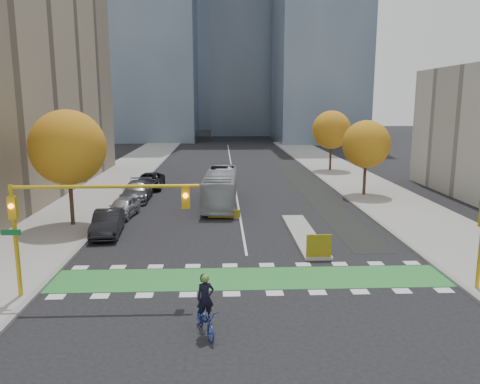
{
  "coord_description": "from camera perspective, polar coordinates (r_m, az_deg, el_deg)",
  "views": [
    {
      "loc": [
        -1.45,
        -20.68,
        8.72
      ],
      "look_at": [
        -0.23,
        8.87,
        3.0
      ],
      "focal_mm": 35.0,
      "sensor_mm": 36.0,
      "label": 1
    }
  ],
  "objects": [
    {
      "name": "sidewalk_west",
      "position": [
        43.3,
        -18.48,
        -1.14
      ],
      "size": [
        7.0,
        120.0,
        0.15
      ],
      "primitive_type": "cube",
      "color": "gray",
      "rests_on": "ground"
    },
    {
      "name": "parked_car_d",
      "position": [
        48.59,
        -10.91,
        1.34
      ],
      "size": [
        2.65,
        5.61,
        1.55
      ],
      "primitive_type": "imported",
      "rotation": [
        0.0,
        0.0,
        0.01
      ],
      "color": "black",
      "rests_on": "ground"
    },
    {
      "name": "tree_west",
      "position": [
        34.48,
        -20.26,
        5.11
      ],
      "size": [
        5.2,
        5.2,
        8.22
      ],
      "color": "#332114",
      "rests_on": "ground"
    },
    {
      "name": "parked_car_c",
      "position": [
        42.94,
        -12.45,
        0.13
      ],
      "size": [
        2.47,
        5.89,
        1.7
      ],
      "primitive_type": "imported",
      "rotation": [
        0.0,
        0.0,
        0.02
      ],
      "color": "#545459",
      "rests_on": "ground"
    },
    {
      "name": "curb_west",
      "position": [
        42.46,
        -13.94,
        -1.13
      ],
      "size": [
        0.3,
        120.0,
        0.16
      ],
      "primitive_type": "cube",
      "color": "gray",
      "rests_on": "ground"
    },
    {
      "name": "cyclist",
      "position": [
        18.35,
        -4.21,
        -14.65
      ],
      "size": [
        1.35,
        2.19,
        2.39
      ],
      "rotation": [
        0.0,
        0.0,
        0.33
      ],
      "color": "navy",
      "rests_on": "ground"
    },
    {
      "name": "parked_car_a",
      "position": [
        37.04,
        -14.08,
        -1.8
      ],
      "size": [
        2.31,
        4.65,
        1.52
      ],
      "primitive_type": "imported",
      "rotation": [
        0.0,
        0.0,
        -0.12
      ],
      "color": "#9F9EA3",
      "rests_on": "ground"
    },
    {
      "name": "tree_east_far",
      "position": [
        60.41,
        11.08,
        7.44
      ],
      "size": [
        4.8,
        4.8,
        7.65
      ],
      "color": "#332114",
      "rests_on": "ground"
    },
    {
      "name": "centre_line",
      "position": [
        61.32,
        -0.99,
        2.77
      ],
      "size": [
        0.15,
        70.0,
        0.01
      ],
      "primitive_type": "cube",
      "color": "silver",
      "rests_on": "ground"
    },
    {
      "name": "traffic_signal_west",
      "position": [
        21.69,
        -19.7,
        -2.18
      ],
      "size": [
        8.53,
        0.56,
        5.2
      ],
      "color": "#BF9914",
      "rests_on": "ground"
    },
    {
      "name": "hazard_board",
      "position": [
        26.67,
        9.59,
        -6.49
      ],
      "size": [
        1.4,
        0.12,
        1.3
      ],
      "primitive_type": "cube",
      "color": "yellow",
      "rests_on": "median_island"
    },
    {
      "name": "bus",
      "position": [
        40.01,
        -2.39,
        0.55
      ],
      "size": [
        3.08,
        10.92,
        3.01
      ],
      "primitive_type": "imported",
      "rotation": [
        0.0,
        0.0,
        -0.05
      ],
      "color": "#A8ACB0",
      "rests_on": "ground"
    },
    {
      "name": "sidewalk_east",
      "position": [
        44.19,
        17.46,
        -0.85
      ],
      "size": [
        7.0,
        120.0,
        0.15
      ],
      "primitive_type": "cube",
      "color": "gray",
      "rests_on": "ground"
    },
    {
      "name": "median_island",
      "position": [
        31.38,
        7.76,
        -5.13
      ],
      "size": [
        1.6,
        10.0,
        0.16
      ],
      "primitive_type": "cube",
      "color": "gray",
      "rests_on": "ground"
    },
    {
      "name": "ground",
      "position": [
        22.49,
        1.54,
        -11.87
      ],
      "size": [
        300.0,
        300.0,
        0.0
      ],
      "primitive_type": "plane",
      "color": "black",
      "rests_on": "ground"
    },
    {
      "name": "tower_far",
      "position": [
        163.71,
        -3.47,
        21.94
      ],
      "size": [
        26.0,
        26.0,
        80.0
      ],
      "primitive_type": "cube",
      "color": "#47566B",
      "rests_on": "ground"
    },
    {
      "name": "bike_lane_paint",
      "position": [
        52.19,
        7.54,
        1.24
      ],
      "size": [
        2.5,
        50.0,
        0.01
      ],
      "primitive_type": "cube",
      "color": "black",
      "rests_on": "ground"
    },
    {
      "name": "parked_car_b",
      "position": [
        32.28,
        -15.85,
        -3.66
      ],
      "size": [
        2.12,
        5.05,
        1.62
      ],
      "primitive_type": "imported",
      "rotation": [
        0.0,
        0.0,
        0.08
      ],
      "color": "black",
      "rests_on": "ground"
    },
    {
      "name": "tree_east_near",
      "position": [
        44.91,
        15.14,
        5.64
      ],
      "size": [
        4.4,
        4.4,
        7.08
      ],
      "color": "#332114",
      "rests_on": "ground"
    },
    {
      "name": "bike_crossing",
      "position": [
        23.87,
        1.3,
        -10.47
      ],
      "size": [
        20.0,
        3.0,
        0.01
      ],
      "primitive_type": "cube",
      "color": "#298033",
      "rests_on": "ground"
    },
    {
      "name": "curb_east",
      "position": [
        43.13,
        13.08,
        -0.9
      ],
      "size": [
        0.3,
        120.0,
        0.16
      ],
      "primitive_type": "cube",
      "color": "gray",
      "rests_on": "ground"
    },
    {
      "name": "tower_ne",
      "position": [
        109.91,
        9.64,
        21.97
      ],
      "size": [
        18.0,
        24.0,
        60.0
      ],
      "primitive_type": "cube",
      "color": "#47566B",
      "rests_on": "ground"
    }
  ]
}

